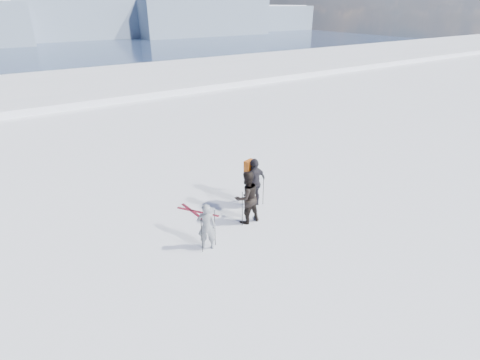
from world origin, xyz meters
The scene contains 8 objects.
lake_basin centered at (0.00, 30.00, -6.50)m, with size 820.00×820.00×71.62m.
far_mountain_range centered at (29.60, 454.78, -7.19)m, with size 770.00×110.00×53.00m.
skier_grey centered at (-3.30, 2.11, 0.78)m, with size 0.57×0.37×1.55m, color gray.
skier_dark centered at (-1.39, 2.71, 0.95)m, with size 0.93×0.72×1.90m, color black.
skier_pack centered at (-0.51, 3.47, 0.96)m, with size 1.12×0.47×1.91m, color black.
backpack centered at (-0.57, 3.71, 2.23)m, with size 0.41×0.23×0.63m, color #BA5111.
ski_poles centered at (-1.71, 2.67, 0.63)m, with size 3.40×1.42×1.30m.
skis_loose centered at (-2.59, 4.22, 0.01)m, with size 1.03×1.70×0.03m.
Camera 1 is at (-7.87, -6.50, 6.97)m, focal length 28.00 mm.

